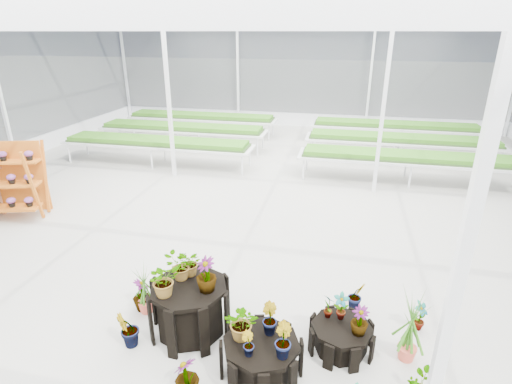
% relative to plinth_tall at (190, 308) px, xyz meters
% --- Properties ---
extents(ground_plane, '(24.00, 24.00, 0.00)m').
position_rel_plinth_tall_xyz_m(ground_plane, '(-0.04, 2.42, -0.40)').
color(ground_plane, gray).
rests_on(ground_plane, ground).
extents(greenhouse_shell, '(18.00, 24.00, 4.50)m').
position_rel_plinth_tall_xyz_m(greenhouse_shell, '(-0.04, 2.42, 1.85)').
color(greenhouse_shell, white).
rests_on(greenhouse_shell, ground).
extents(steel_frame, '(18.00, 24.00, 4.50)m').
position_rel_plinth_tall_xyz_m(steel_frame, '(-0.04, 2.42, 1.85)').
color(steel_frame, silver).
rests_on(steel_frame, ground).
extents(nursery_benches, '(16.00, 7.00, 0.84)m').
position_rel_plinth_tall_xyz_m(nursery_benches, '(-0.04, 9.62, 0.02)').
color(nursery_benches, silver).
rests_on(nursery_benches, ground).
extents(plinth_tall, '(1.27, 1.27, 0.80)m').
position_rel_plinth_tall_xyz_m(plinth_tall, '(0.00, 0.00, 0.00)').
color(plinth_tall, black).
rests_on(plinth_tall, ground).
extents(plinth_mid, '(1.26, 1.26, 0.54)m').
position_rel_plinth_tall_xyz_m(plinth_mid, '(1.20, -0.60, -0.13)').
color(plinth_mid, black).
rests_on(plinth_mid, ground).
extents(plinth_low, '(1.17, 1.17, 0.40)m').
position_rel_plinth_tall_xyz_m(plinth_low, '(2.20, 0.10, -0.20)').
color(plinth_low, black).
rests_on(plinth_low, ground).
extents(shelf_rack, '(1.87, 1.34, 1.78)m').
position_rel_plinth_tall_xyz_m(shelf_rack, '(-5.72, 2.82, 0.49)').
color(shelf_rack, '#B05614').
rests_on(shelf_rack, ground).
extents(nursery_plants, '(4.65, 2.76, 1.32)m').
position_rel_plinth_tall_xyz_m(nursery_plants, '(0.98, -0.12, 0.19)').
color(nursery_plants, '#316A18').
rests_on(nursery_plants, ground).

